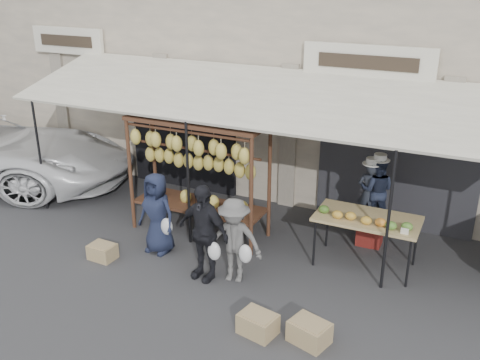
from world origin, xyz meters
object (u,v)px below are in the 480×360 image
object	(u,v)px
vendor_right	(377,191)
crate_near_b	(309,332)
produce_table	(367,220)
crate_far	(103,252)
customer_left	(157,213)
customer_right	(234,241)
crate_near_a	(258,324)
customer_mid	(203,232)
vendor_left	(369,194)
banana_rack	(196,155)

from	to	relation	value
vendor_right	crate_near_b	distance (m)	3.25
produce_table	crate_far	distance (m)	4.54
vendor_right	customer_left	distance (m)	3.89
customer_right	crate_near_b	size ratio (longest dim) A/B	2.77
customer_right	crate_near_a	size ratio (longest dim) A/B	2.86
crate_near_a	customer_mid	bearing A→B (deg)	145.16
customer_left	produce_table	bearing A→B (deg)	21.99
crate_near_a	crate_near_b	world-z (taller)	crate_near_b
customer_right	crate_far	distance (m)	2.46
vendor_right	vendor_left	bearing A→B (deg)	10.52
vendor_left	customer_left	xyz separation A→B (m)	(-3.27, -1.83, -0.27)
banana_rack	produce_table	world-z (taller)	banana_rack
crate_near_b	crate_far	xyz separation A→B (m)	(-3.97, 0.58, -0.02)
customer_mid	crate_near_b	xyz separation A→B (m)	(2.09, -0.84, -0.66)
vendor_left	crate_far	xyz separation A→B (m)	(-4.00, -2.49, -0.87)
customer_left	crate_near_a	size ratio (longest dim) A/B	2.97
produce_table	vendor_right	xyz separation A→B (m)	(-0.03, 0.84, 0.20)
banana_rack	customer_left	world-z (taller)	banana_rack
produce_table	vendor_left	bearing A→B (deg)	100.67
produce_table	customer_right	bearing A→B (deg)	-144.04
vendor_right	customer_right	distance (m)	2.79
banana_rack	customer_left	bearing A→B (deg)	-107.90
customer_mid	customer_left	bearing A→B (deg)	169.75
vendor_left	customer_right	size ratio (longest dim) A/B	0.84
customer_right	crate_near_a	xyz separation A→B (m)	(0.90, -1.10, -0.56)
customer_left	crate_near_a	bearing A→B (deg)	-23.07
vendor_right	customer_left	bearing A→B (deg)	22.83
banana_rack	vendor_right	size ratio (longest dim) A/B	2.16
vendor_left	crate_near_a	xyz separation A→B (m)	(-0.74, -3.20, -0.86)
crate_near_b	crate_far	distance (m)	4.01
vendor_left	crate_near_a	distance (m)	3.39
banana_rack	vendor_left	bearing A→B (deg)	17.09
customer_mid	customer_right	bearing A→B (deg)	24.86
crate_far	banana_rack	bearing A→B (deg)	57.05
customer_left	crate_far	xyz separation A→B (m)	(-0.73, -0.66, -0.60)
customer_left	crate_far	size ratio (longest dim) A/B	3.33
vendor_left	crate_far	bearing A→B (deg)	35.16
produce_table	customer_mid	xyz separation A→B (m)	(-2.27, -1.43, -0.06)
produce_table	customer_right	distance (m)	2.22
customer_left	customer_right	xyz separation A→B (m)	(1.63, -0.28, -0.03)
customer_left	customer_right	bearing A→B (deg)	-4.21
vendor_left	customer_mid	bearing A→B (deg)	49.77
crate_near_a	banana_rack	bearing A→B (deg)	134.45
produce_table	customer_mid	size ratio (longest dim) A/B	1.05
vendor_right	customer_right	world-z (taller)	vendor_right
crate_near_b	customer_left	bearing A→B (deg)	158.97
produce_table	crate_near_b	xyz separation A→B (m)	(-0.18, -2.27, -0.72)
customer_mid	crate_near_b	world-z (taller)	customer_mid
customer_right	crate_near_a	world-z (taller)	customer_right
customer_mid	crate_far	size ratio (longest dim) A/B	3.66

